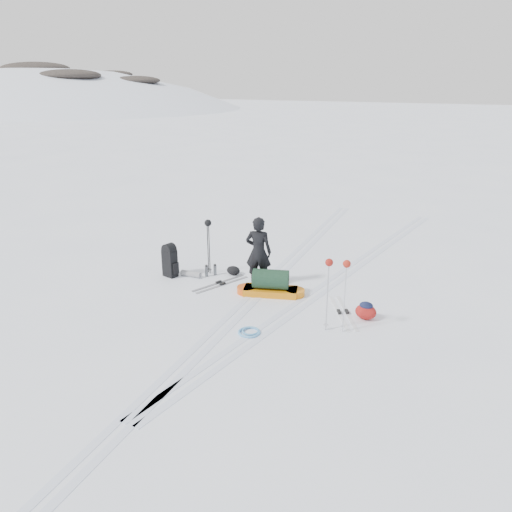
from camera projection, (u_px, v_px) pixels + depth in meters
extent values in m
plane|color=white|center=(255.00, 296.00, 11.60)|extent=(200.00, 200.00, 0.00)
ellipsoid|color=white|center=(69.00, 313.00, 100.93)|extent=(143.00, 121.00, 93.50)
ellipsoid|color=black|center=(35.00, 69.00, 85.35)|extent=(13.00, 10.00, 2.20)
ellipsoid|color=black|center=(69.00, 75.00, 74.76)|extent=(10.40, 8.00, 1.76)
ellipsoid|color=black|center=(9.00, 75.00, 95.37)|extent=(9.10, 7.00, 1.54)
ellipsoid|color=black|center=(112.00, 74.00, 89.42)|extent=(7.80, 6.00, 1.32)
ellipsoid|color=black|center=(136.00, 80.00, 79.21)|extent=(8.32, 6.40, 1.41)
cube|color=silver|center=(250.00, 295.00, 11.65)|extent=(1.40, 17.97, 0.01)
cube|color=silver|center=(259.00, 297.00, 11.55)|extent=(1.40, 17.97, 0.01)
cube|color=silver|center=(335.00, 276.00, 12.74)|extent=(2.09, 13.88, 0.01)
cube|color=silver|center=(344.00, 278.00, 12.64)|extent=(2.09, 13.88, 0.01)
imported|color=black|center=(258.00, 252.00, 11.90)|extent=(0.70, 0.54, 1.73)
cube|color=orange|center=(271.00, 291.00, 11.67)|extent=(1.34, 0.88, 0.16)
cylinder|color=orange|center=(295.00, 293.00, 11.59)|extent=(0.57, 0.57, 0.16)
cylinder|color=#E14E0D|center=(247.00, 290.00, 11.75)|extent=(0.57, 0.57, 0.16)
cylinder|color=black|center=(271.00, 279.00, 11.56)|extent=(0.93, 0.69, 0.46)
cube|color=black|center=(170.00, 263.00, 12.66)|extent=(0.39, 0.31, 0.69)
cylinder|color=black|center=(169.00, 250.00, 12.53)|extent=(0.38, 0.30, 0.33)
cube|color=black|center=(175.00, 268.00, 12.60)|extent=(0.11, 0.19, 0.29)
cylinder|color=gray|center=(191.00, 274.00, 12.70)|extent=(0.55, 0.18, 0.15)
cylinder|color=black|center=(208.00, 248.00, 12.79)|extent=(0.03, 0.03, 1.33)
cylinder|color=black|center=(209.00, 249.00, 12.72)|extent=(0.03, 0.03, 1.33)
torus|color=black|center=(209.00, 269.00, 12.98)|extent=(0.12, 0.12, 0.01)
torus|color=black|center=(210.00, 270.00, 12.91)|extent=(0.12, 0.12, 0.01)
sphere|color=black|center=(208.00, 223.00, 12.52)|extent=(0.18, 0.18, 0.18)
cylinder|color=#AAACB1|center=(327.00, 298.00, 9.79)|extent=(0.03, 0.03, 1.43)
cylinder|color=silver|center=(344.00, 299.00, 9.72)|extent=(0.03, 0.03, 1.43)
torus|color=#A0A2A7|center=(326.00, 325.00, 10.00)|extent=(0.13, 0.13, 0.01)
torus|color=silver|center=(343.00, 327.00, 9.93)|extent=(0.13, 0.13, 0.01)
sphere|color=maroon|center=(329.00, 262.00, 9.55)|extent=(0.15, 0.15, 0.15)
sphere|color=maroon|center=(347.00, 264.00, 9.48)|extent=(0.15, 0.15, 0.15)
cube|color=#9A9DA3|center=(223.00, 285.00, 12.21)|extent=(0.65, 1.49, 0.01)
cube|color=gray|center=(219.00, 283.00, 12.32)|extent=(0.65, 1.49, 0.01)
cube|color=black|center=(223.00, 284.00, 12.20)|extent=(0.11, 0.17, 0.04)
cube|color=black|center=(219.00, 282.00, 12.31)|extent=(0.11, 0.17, 0.04)
cube|color=white|center=(339.00, 313.00, 10.74)|extent=(0.95, 1.52, 0.02)
cube|color=silver|center=(347.00, 313.00, 10.75)|extent=(0.95, 1.52, 0.02)
cube|color=black|center=(339.00, 312.00, 10.73)|extent=(0.15, 0.18, 0.05)
cube|color=black|center=(347.00, 311.00, 10.74)|extent=(0.15, 0.18, 0.05)
torus|color=#5CA7DF|center=(249.00, 332.00, 9.90)|extent=(0.53, 0.53, 0.05)
torus|color=#5298C8|center=(251.00, 331.00, 9.92)|extent=(0.41, 0.41, 0.04)
ellipsoid|color=maroon|center=(366.00, 312.00, 10.45)|extent=(0.49, 0.39, 0.32)
ellipsoid|color=black|center=(366.00, 306.00, 10.40)|extent=(0.31, 0.26, 0.16)
cylinder|color=#4F5256|center=(207.00, 271.00, 12.70)|extent=(0.09, 0.09, 0.28)
cylinder|color=#5A5E62|center=(215.00, 270.00, 12.80)|extent=(0.09, 0.09, 0.25)
cylinder|color=black|center=(206.00, 266.00, 12.65)|extent=(0.08, 0.08, 0.03)
cylinder|color=black|center=(215.00, 265.00, 12.76)|extent=(0.08, 0.08, 0.03)
ellipsoid|color=black|center=(233.00, 270.00, 12.83)|extent=(0.43, 0.37, 0.23)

